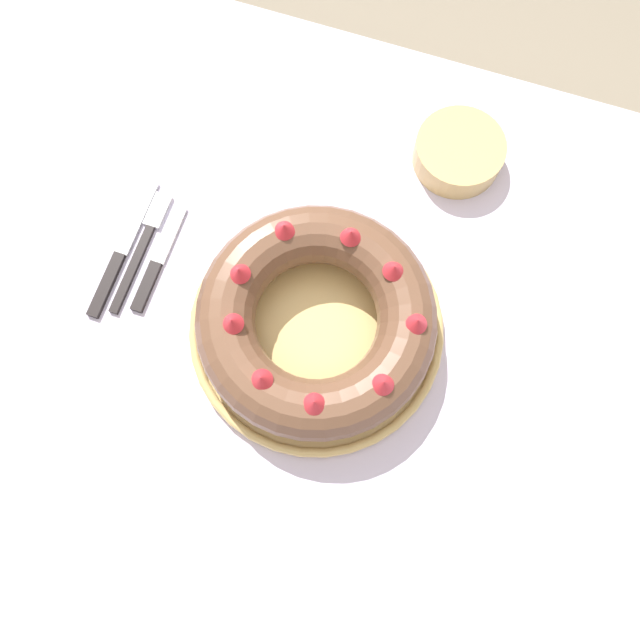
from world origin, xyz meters
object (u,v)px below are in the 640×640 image
(fork, at_px, (144,243))
(side_bowl, at_px, (459,153))
(serving_dish, at_px, (320,329))
(cake_knife, at_px, (156,265))
(bundt_cake, at_px, (320,320))
(serving_knife, at_px, (119,256))

(fork, relative_size, side_bowl, 1.45)
(serving_dish, bearing_deg, side_bowl, 70.89)
(fork, distance_m, cake_knife, 0.04)
(bundt_cake, relative_size, side_bowl, 2.41)
(serving_dish, height_order, cake_knife, serving_dish)
(fork, distance_m, side_bowl, 0.46)
(serving_knife, bearing_deg, fork, 54.75)
(serving_dish, distance_m, side_bowl, 0.32)
(serving_dish, height_order, side_bowl, side_bowl)
(bundt_cake, distance_m, fork, 0.28)
(fork, relative_size, cake_knife, 1.14)
(side_bowl, bearing_deg, serving_dish, -109.11)
(fork, xyz_separation_m, cake_knife, (0.03, -0.02, 0.00))
(serving_dish, bearing_deg, bundt_cake, -100.91)
(serving_dish, bearing_deg, serving_knife, 177.47)
(serving_knife, height_order, side_bowl, side_bowl)
(serving_dish, relative_size, cake_knife, 2.08)
(serving_knife, height_order, cake_knife, same)
(serving_dish, relative_size, fork, 1.83)
(cake_knife, bearing_deg, serving_dish, -1.25)
(bundt_cake, bearing_deg, side_bowl, 70.89)
(fork, bearing_deg, serving_knife, -133.10)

